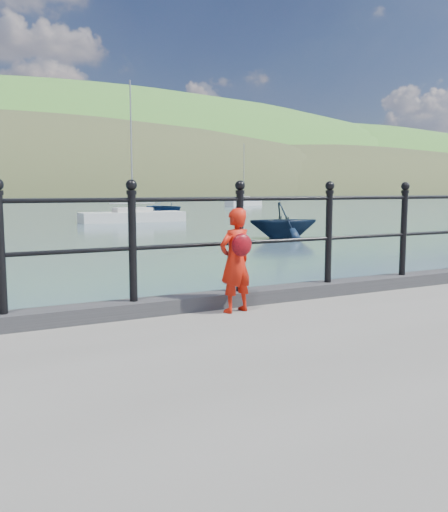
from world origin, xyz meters
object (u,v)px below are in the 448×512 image
railing (189,231)px  launch_navy (284,220)px  sailboat_far (244,203)px  launch_blue (166,208)px  child (236,260)px  sailboat_near (133,217)px

railing → launch_navy: railing is taller
railing → sailboat_far: sailboat_far is taller
railing → launch_blue: size_ratio=3.59×
launch_navy → child: bearing=160.3°
railing → launch_navy: (11.70, 15.83, -0.99)m
launch_navy → sailboat_near: bearing=23.7°
child → launch_blue: bearing=-123.8°
launch_blue → launch_navy: bearing=-111.0°
launch_navy → sailboat_far: size_ratio=0.37×
child → sailboat_far: bearing=-132.9°
sailboat_near → sailboat_far: (25.03, 28.66, 0.00)m
railing → launch_blue: (16.68, 43.63, -1.30)m
child → railing: bearing=-52.4°
sailboat_near → railing: bearing=-107.2°
launch_blue → sailboat_near: 14.34m
launch_navy → launch_blue: bearing=5.2°
railing → launch_blue: bearing=69.1°
railing → child: size_ratio=17.03×
launch_navy → sailboat_far: sailboat_far is taller
railing → child: (0.38, -0.31, -0.28)m
sailboat_near → sailboat_far: size_ratio=1.13×
child → launch_navy: (11.31, 16.14, -0.71)m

